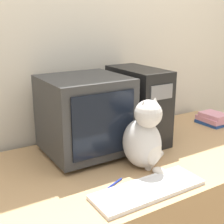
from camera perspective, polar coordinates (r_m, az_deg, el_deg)
The scene contains 8 objects.
wall_back at distance 1.96m, azimuth -3.54°, elevation 11.37°, with size 7.00×0.05×2.50m.
desk at distance 1.86m, azimuth 4.66°, elevation -18.20°, with size 1.79×0.87×0.73m.
crt_monitor at distance 1.63m, azimuth -4.99°, elevation -0.59°, with size 0.41×0.41×0.42m.
computer_tower at distance 1.82m, azimuth 4.75°, elevation 1.25°, with size 0.20×0.41×0.43m.
keyboard at distance 1.36m, azimuth 6.65°, elevation -13.86°, with size 0.50×0.17×0.02m.
cat at distance 1.50m, azimuth 5.90°, elevation -4.86°, with size 0.27×0.27×0.35m.
book_stack at distance 2.25m, azimuth 17.89°, elevation -1.18°, with size 0.15×0.20×0.08m.
pen at distance 1.39m, azimuth 0.05°, elevation -13.25°, with size 0.13×0.06×0.01m.
Camera 1 is at (-0.92, -0.78, 1.43)m, focal length 50.00 mm.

